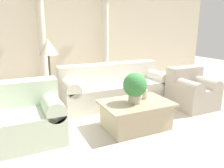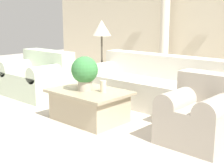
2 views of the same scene
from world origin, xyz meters
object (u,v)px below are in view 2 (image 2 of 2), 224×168
(floor_lamp, at_px, (102,32))
(potted_plant, at_px, (85,71))
(armchair, at_px, (201,113))
(loveseat, at_px, (39,77))
(coffee_table, at_px, (89,105))
(sofa_long, at_px, (153,85))

(floor_lamp, bearing_deg, potted_plant, -53.78)
(armchair, bearing_deg, loveseat, 179.83)
(coffee_table, bearing_deg, floor_lamp, 128.04)
(sofa_long, relative_size, coffee_table, 2.07)
(floor_lamp, bearing_deg, sofa_long, -5.45)
(coffee_table, height_order, potted_plant, potted_plant)
(sofa_long, bearing_deg, loveseat, -155.38)
(sofa_long, height_order, armchair, sofa_long)
(sofa_long, distance_m, floor_lamp, 1.55)
(coffee_table, xyz_separation_m, potted_plant, (-0.05, -0.03, 0.49))
(loveseat, height_order, coffee_table, loveseat)
(potted_plant, bearing_deg, armchair, 13.62)
(sofa_long, distance_m, coffee_table, 1.29)
(sofa_long, height_order, potted_plant, potted_plant)
(potted_plant, bearing_deg, floor_lamp, 126.22)
(floor_lamp, xyz_separation_m, armchair, (2.62, -1.04, -0.81))
(coffee_table, xyz_separation_m, floor_lamp, (-1.09, 1.39, 0.94))
(loveseat, height_order, floor_lamp, floor_lamp)
(loveseat, distance_m, floor_lamp, 1.46)
(sofa_long, height_order, floor_lamp, floor_lamp)
(coffee_table, relative_size, armchair, 1.37)
(coffee_table, distance_m, potted_plant, 0.49)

